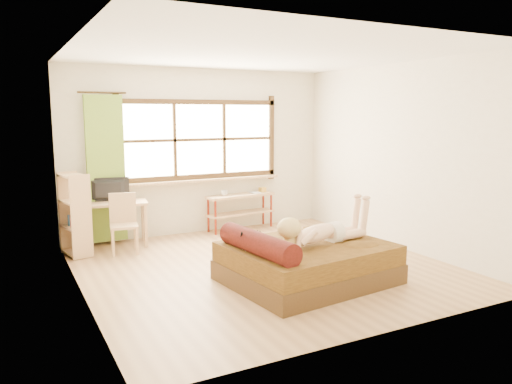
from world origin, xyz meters
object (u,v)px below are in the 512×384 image
bed (305,262)px  bookshelf (75,214)px  woman (321,221)px  chair (123,220)px  desk (110,208)px  pipe_shelf (241,204)px  kitten (250,240)px

bed → bookshelf: (-2.23, 2.42, 0.34)m
woman → bookshelf: 3.46m
bookshelf → chair: bearing=-22.4°
bed → desk: 3.20m
woman → pipe_shelf: woman is taller
woman → chair: woman is taller
bed → pipe_shelf: 2.86m
woman → chair: (-1.79, 2.35, -0.26)m
kitten → desk: (-1.03, 2.58, 0.02)m
kitten → desk: 2.78m
bed → woman: bearing=-19.4°
woman → desk: bearing=118.5°
pipe_shelf → desk: bearing=176.7°
bed → pipe_shelf: (0.52, 2.80, 0.20)m
pipe_shelf → woman: bearing=-102.9°
kitten → pipe_shelf: bearing=59.7°
woman → chair: size_ratio=1.51×
bed → bookshelf: 3.31m
bed → desk: size_ratio=1.72×
woman → kitten: size_ratio=4.67×
desk → chair: chair is taller
bed → bookshelf: bookshelf is taller
bookshelf → desk: bearing=14.0°
bed → bookshelf: bearing=126.2°
pipe_shelf → bed: bearing=-106.9°
desk → bed: bearing=-47.7°
bookshelf → pipe_shelf: bearing=-4.3°
desk → pipe_shelf: size_ratio=0.92×
woman → chair: 2.97m
woman → kitten: (-0.87, 0.15, -0.16)m
woman → desk: (-1.90, 2.73, -0.14)m
chair → pipe_shelf: chair is taller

